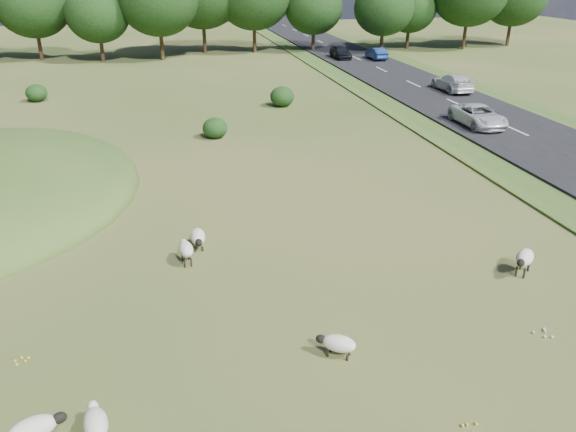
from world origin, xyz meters
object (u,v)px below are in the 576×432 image
(car_4, at_px, (453,82))
(sheep_1, at_px, (35,428))
(sheep_2, at_px, (198,237))
(sheep_4, at_px, (338,343))
(car_2, at_px, (478,115))
(sheep_0, at_px, (186,249))
(car_5, at_px, (376,53))
(sheep_3, at_px, (524,258))
(sheep_5, at_px, (96,423))
(car_3, at_px, (341,52))

(car_4, bearing_deg, sheep_1, 50.51)
(sheep_2, xyz_separation_m, sheep_4, (3.35, -7.55, -0.05))
(sheep_2, height_order, car_2, car_2)
(sheep_1, height_order, car_2, car_2)
(sheep_2, height_order, car_4, car_4)
(sheep_0, height_order, car_5, car_5)
(car_4, distance_m, car_5, 18.24)
(sheep_0, relative_size, sheep_3, 0.97)
(sheep_3, xyz_separation_m, car_2, (8.53, 18.13, 0.28))
(sheep_1, bearing_deg, car_4, 32.65)
(sheep_4, bearing_deg, car_5, -80.70)
(sheep_4, relative_size, car_5, 0.30)
(car_5, bearing_deg, sheep_4, 68.13)
(car_2, xyz_separation_m, car_4, (3.80, 10.88, 0.04))
(sheep_4, distance_m, car_2, 26.72)
(car_2, bearing_deg, car_4, 70.75)
(sheep_2, distance_m, sheep_3, 12.07)
(sheep_0, distance_m, sheep_1, 9.02)
(sheep_0, relative_size, car_2, 0.24)
(sheep_2, height_order, car_5, car_5)
(car_2, relative_size, car_4, 0.98)
(sheep_5, xyz_separation_m, car_2, (22.74, 22.80, 0.48))
(car_2, relative_size, car_3, 1.14)
(car_3, distance_m, car_5, 4.13)
(sheep_5, xyz_separation_m, car_3, (22.74, 53.53, 0.53))
(car_3, relative_size, car_4, 0.87)
(sheep_1, xyz_separation_m, sheep_5, (1.28, 0.08, -0.18))
(car_3, height_order, car_5, car_3)
(sheep_1, xyz_separation_m, car_3, (24.02, 53.62, 0.35))
(sheep_0, bearing_deg, sheep_3, -111.88)
(sheep_2, relative_size, sheep_4, 1.10)
(sheep_4, xyz_separation_m, sheep_5, (-6.38, -1.68, 0.03))
(sheep_0, xyz_separation_m, sheep_5, (-2.52, -8.10, -0.13))
(sheep_5, bearing_deg, car_4, -49.07)
(sheep_5, distance_m, car_5, 58.31)
(car_3, bearing_deg, sheep_3, -99.90)
(sheep_5, bearing_deg, sheep_2, -29.03)
(sheep_2, height_order, car_3, car_3)
(sheep_2, distance_m, sheep_4, 8.25)
(car_2, bearing_deg, sheep_4, -127.77)
(car_3, relative_size, car_5, 1.07)
(car_3, bearing_deg, sheep_4, -107.51)
(sheep_0, bearing_deg, car_3, -29.47)
(car_5, bearing_deg, car_2, 82.56)
(sheep_1, xyz_separation_m, sheep_3, (15.49, 4.74, 0.01))
(sheep_4, relative_size, car_3, 0.28)
(sheep_2, relative_size, car_2, 0.27)
(sheep_3, height_order, car_3, car_3)
(sheep_1, xyz_separation_m, car_2, (24.02, 22.88, 0.29))
(sheep_1, bearing_deg, sheep_3, -0.83)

